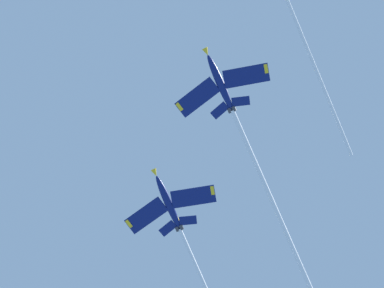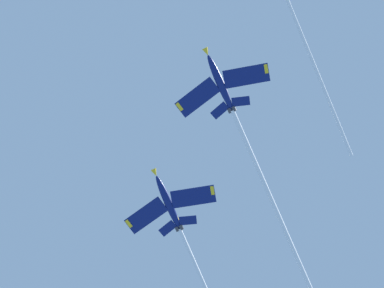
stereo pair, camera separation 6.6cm
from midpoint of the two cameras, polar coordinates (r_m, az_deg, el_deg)
jet_second at (r=139.63m, az=4.36°, el=0.40°), size 51.65×27.75×13.46m
jet_third at (r=144.65m, az=-0.51°, el=-8.04°), size 51.38×26.79×13.24m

